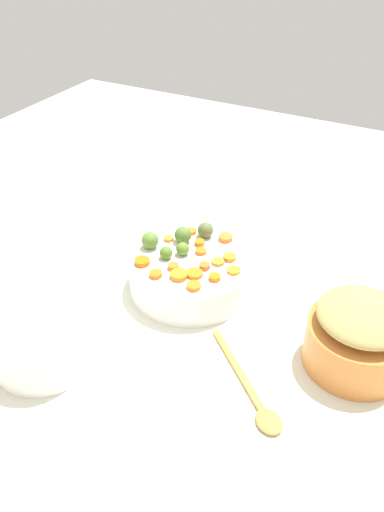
# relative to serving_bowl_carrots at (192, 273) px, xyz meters

# --- Properties ---
(tabletop) EXTENTS (2.40, 2.40, 0.02)m
(tabletop) POSITION_rel_serving_bowl_carrots_xyz_m (0.00, 0.00, -0.05)
(tabletop) COLOR white
(tabletop) RESTS_ON ground
(serving_bowl_carrots) EXTENTS (0.29, 0.29, 0.08)m
(serving_bowl_carrots) POSITION_rel_serving_bowl_carrots_xyz_m (0.00, 0.00, 0.00)
(serving_bowl_carrots) COLOR white
(serving_bowl_carrots) RESTS_ON tabletop
(metal_pot) EXTENTS (0.20, 0.20, 0.10)m
(metal_pot) POSITION_rel_serving_bowl_carrots_xyz_m (-0.40, 0.06, 0.01)
(metal_pot) COLOR orange
(metal_pot) RESTS_ON tabletop
(stuffing_mound) EXTENTS (0.18, 0.18, 0.05)m
(stuffing_mound) POSITION_rel_serving_bowl_carrots_xyz_m (-0.40, 0.06, 0.09)
(stuffing_mound) COLOR tan
(stuffing_mound) RESTS_ON metal_pot
(carrot_slice_0) EXTENTS (0.04, 0.04, 0.01)m
(carrot_slice_0) POSITION_rel_serving_bowl_carrots_xyz_m (0.06, -0.10, 0.04)
(carrot_slice_0) COLOR orange
(carrot_slice_0) RESTS_ON serving_bowl_carrots
(carrot_slice_1) EXTENTS (0.04, 0.04, 0.01)m
(carrot_slice_1) POSITION_rel_serving_bowl_carrots_xyz_m (-0.06, -0.02, 0.04)
(carrot_slice_1) COLOR orange
(carrot_slice_1) RESTS_ON serving_bowl_carrots
(carrot_slice_2) EXTENTS (0.03, 0.03, 0.01)m
(carrot_slice_2) POSITION_rel_serving_bowl_carrots_xyz_m (-0.08, 0.04, 0.05)
(carrot_slice_2) COLOR orange
(carrot_slice_2) RESTS_ON serving_bowl_carrots
(carrot_slice_3) EXTENTS (0.04, 0.04, 0.01)m
(carrot_slice_3) POSITION_rel_serving_bowl_carrots_xyz_m (0.04, 0.09, 0.05)
(carrot_slice_3) COLOR orange
(carrot_slice_3) RESTS_ON serving_bowl_carrots
(carrot_slice_4) EXTENTS (0.05, 0.05, 0.01)m
(carrot_slice_4) POSITION_rel_serving_bowl_carrots_xyz_m (-0.03, 0.05, 0.04)
(carrot_slice_4) COLOR orange
(carrot_slice_4) RESTS_ON serving_bowl_carrots
(carrot_slice_5) EXTENTS (0.05, 0.05, 0.01)m
(carrot_slice_5) POSITION_rel_serving_bowl_carrots_xyz_m (-0.03, -0.11, 0.05)
(carrot_slice_5) COLOR orange
(carrot_slice_5) RESTS_ON serving_bowl_carrots
(carrot_slice_6) EXTENTS (0.03, 0.03, 0.01)m
(carrot_slice_6) POSITION_rel_serving_bowl_carrots_xyz_m (-0.05, 0.09, 0.04)
(carrot_slice_6) COLOR orange
(carrot_slice_6) RESTS_ON serving_bowl_carrots
(carrot_slice_7) EXTENTS (0.04, 0.04, 0.01)m
(carrot_slice_7) POSITION_rel_serving_bowl_carrots_xyz_m (0.09, 0.07, 0.05)
(carrot_slice_7) COLOR orange
(carrot_slice_7) RESTS_ON serving_bowl_carrots
(carrot_slice_8) EXTENTS (0.04, 0.04, 0.01)m
(carrot_slice_8) POSITION_rel_serving_bowl_carrots_xyz_m (-0.10, -0.00, 0.04)
(carrot_slice_8) COLOR orange
(carrot_slice_8) RESTS_ON serving_bowl_carrots
(carrot_slice_9) EXTENTS (0.03, 0.03, 0.01)m
(carrot_slice_9) POSITION_rel_serving_bowl_carrots_xyz_m (-0.08, -0.04, 0.05)
(carrot_slice_9) COLOR orange
(carrot_slice_9) RESTS_ON serving_bowl_carrots
(carrot_slice_10) EXTENTS (0.04, 0.04, 0.01)m
(carrot_slice_10) POSITION_rel_serving_bowl_carrots_xyz_m (-0.01, -0.03, 0.04)
(carrot_slice_10) COLOR orange
(carrot_slice_10) RESTS_ON serving_bowl_carrots
(carrot_slice_11) EXTENTS (0.05, 0.05, 0.01)m
(carrot_slice_11) POSITION_rel_serving_bowl_carrots_xyz_m (-0.01, 0.07, 0.05)
(carrot_slice_11) COLOR orange
(carrot_slice_11) RESTS_ON serving_bowl_carrots
(carrot_slice_12) EXTENTS (0.03, 0.03, 0.01)m
(carrot_slice_12) POSITION_rel_serving_bowl_carrots_xyz_m (-0.04, 0.02, 0.05)
(carrot_slice_12) COLOR orange
(carrot_slice_12) RESTS_ON serving_bowl_carrots
(carrot_slice_13) EXTENTS (0.03, 0.03, 0.01)m
(carrot_slice_13) POSITION_rel_serving_bowl_carrots_xyz_m (0.01, -0.06, 0.05)
(carrot_slice_13) COLOR orange
(carrot_slice_13) RESTS_ON serving_bowl_carrots
(carrot_slice_14) EXTENTS (0.03, 0.03, 0.01)m
(carrot_slice_14) POSITION_rel_serving_bowl_carrots_xyz_m (0.09, -0.05, 0.04)
(carrot_slice_14) COLOR orange
(carrot_slice_14) RESTS_ON serving_bowl_carrots
(carrot_slice_15) EXTENTS (0.03, 0.03, 0.01)m
(carrot_slice_15) POSITION_rel_serving_bowl_carrots_xyz_m (0.02, 0.05, 0.05)
(carrot_slice_15) COLOR orange
(carrot_slice_15) RESTS_ON serving_bowl_carrots
(brussels_sprout_0) EXTENTS (0.04, 0.04, 0.04)m
(brussels_sprout_0) POSITION_rel_serving_bowl_carrots_xyz_m (0.05, -0.05, 0.06)
(brussels_sprout_0) COLOR #597A33
(brussels_sprout_0) RESTS_ON serving_bowl_carrots
(brussels_sprout_1) EXTENTS (0.04, 0.04, 0.04)m
(brussels_sprout_1) POSITION_rel_serving_bowl_carrots_xyz_m (0.11, 0.00, 0.06)
(brussels_sprout_1) COLOR olive
(brussels_sprout_1) RESTS_ON serving_bowl_carrots
(brussels_sprout_2) EXTENTS (0.03, 0.03, 0.03)m
(brussels_sprout_2) POSITION_rel_serving_bowl_carrots_xyz_m (0.06, 0.02, 0.06)
(brussels_sprout_2) COLOR #578028
(brussels_sprout_2) RESTS_ON serving_bowl_carrots
(brussels_sprout_3) EXTENTS (0.04, 0.04, 0.04)m
(brussels_sprout_3) POSITION_rel_serving_bowl_carrots_xyz_m (0.02, -0.10, 0.06)
(brussels_sprout_3) COLOR #5D6D3B
(brussels_sprout_3) RESTS_ON serving_bowl_carrots
(brussels_sprout_4) EXTENTS (0.03, 0.03, 0.03)m
(brussels_sprout_4) POSITION_rel_serving_bowl_carrots_xyz_m (0.03, -0.01, 0.06)
(brussels_sprout_4) COLOR olive
(brussels_sprout_4) RESTS_ON serving_bowl_carrots
(wooden_spoon) EXTENTS (0.23, 0.21, 0.01)m
(wooden_spoon) POSITION_rel_serving_bowl_carrots_xyz_m (-0.26, 0.24, -0.04)
(wooden_spoon) COLOR #AF8A43
(wooden_spoon) RESTS_ON tabletop
(casserole_dish) EXTENTS (0.20, 0.20, 0.09)m
(casserole_dish) POSITION_rel_serving_bowl_carrots_xyz_m (0.15, 0.35, 0.01)
(casserole_dish) COLOR white
(casserole_dish) RESTS_ON tabletop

